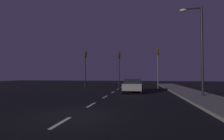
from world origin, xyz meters
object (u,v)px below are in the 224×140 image
Objects in this scene: car_stopped_ahead at (133,85)px; street_lamp_right at (199,43)px; traffic_signal_center at (119,63)px; traffic_signal_right at (158,61)px; traffic_signal_left at (85,62)px.

car_stopped_ahead is 7.23m from street_lamp_right.
traffic_signal_right is at bearing 0.01° from traffic_signal_center.
traffic_signal_right is 1.29× the size of car_stopped_ahead.
traffic_signal_center is at bearing -179.99° from traffic_signal_right.
traffic_signal_left reaches higher than traffic_signal_center.
traffic_signal_left is 15.22m from street_lamp_right.
street_lamp_right is (2.42, -8.51, 0.66)m from traffic_signal_right.
traffic_signal_right is at bearing 61.10° from car_stopped_ahead.
traffic_signal_left is 9.47m from car_stopped_ahead.
traffic_signal_left is at bearing 145.95° from street_lamp_right.
traffic_signal_center reaches higher than car_stopped_ahead.
car_stopped_ahead is (7.14, -5.49, -2.92)m from traffic_signal_left.
traffic_signal_center is at bearing 111.94° from car_stopped_ahead.
traffic_signal_right is 8.87m from street_lamp_right.
traffic_signal_center is at bearing 131.98° from street_lamp_right.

